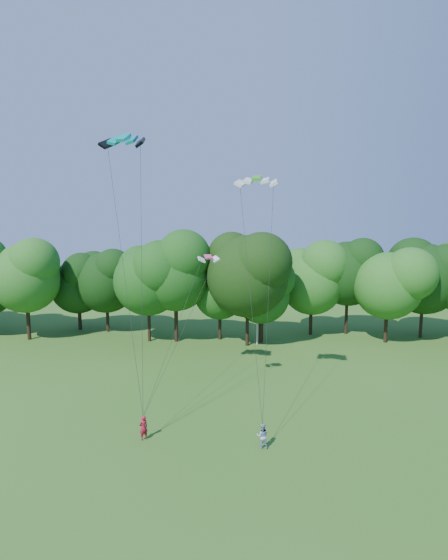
{
  "coord_description": "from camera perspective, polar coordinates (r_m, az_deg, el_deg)",
  "views": [
    {
      "loc": [
        -0.31,
        -16.13,
        14.27
      ],
      "look_at": [
        -1.46,
        13.0,
        10.21
      ],
      "focal_mm": 28.0,
      "sensor_mm": 36.0,
      "label": 1
    }
  ],
  "objects": [
    {
      "name": "kite_flyer_right",
      "position": [
        29.18,
        5.04,
        -19.6
      ],
      "size": [
        0.78,
        0.61,
        1.59
      ],
      "primitive_type": "imported",
      "rotation": [
        0.0,
        0.0,
        3.15
      ],
      "color": "#9AABD5",
      "rests_on": "ground"
    },
    {
      "name": "kite_flyer_left",
      "position": [
        30.45,
        -10.49,
        -18.42
      ],
      "size": [
        0.71,
        0.69,
        1.65
      ],
      "primitive_type": "imported",
      "rotation": [
        0.0,
        0.0,
        3.85
      ],
      "color": "#B0162E",
      "rests_on": "ground"
    },
    {
      "name": "tree_back_center",
      "position": [
        48.63,
        3.11,
        1.94
      ],
      "size": [
        10.14,
        10.14,
        14.75
      ],
      "color": "black",
      "rests_on": "ground"
    },
    {
      "name": "kite_pink",
      "position": [
        33.04,
        -2.06,
        3.04
      ],
      "size": [
        1.77,
        1.27,
        0.33
      ],
      "rotation": [
        0.0,
        0.0,
        0.35
      ],
      "color": "#D43B76",
      "rests_on": "ground"
    },
    {
      "name": "utility_pole",
      "position": [
        50.02,
        4.37,
        -4.06
      ],
      "size": [
        1.46,
        0.57,
        7.57
      ],
      "rotation": [
        0.0,
        0.0,
        0.33
      ],
      "color": "#B7B8AE",
      "rests_on": "ground"
    },
    {
      "name": "kite_green",
      "position": [
        31.46,
        4.3,
        13.12
      ],
      "size": [
        3.12,
        1.79,
        0.51
      ],
      "rotation": [
        0.0,
        0.0,
        -0.16
      ],
      "color": "green",
      "rests_on": "ground"
    },
    {
      "name": "kite_teal",
      "position": [
        32.01,
        -12.98,
        17.67
      ],
      "size": [
        3.17,
        1.77,
        0.77
      ],
      "rotation": [
        0.0,
        0.0,
        -0.16
      ],
      "color": "#048C86",
      "rests_on": "ground"
    }
  ]
}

